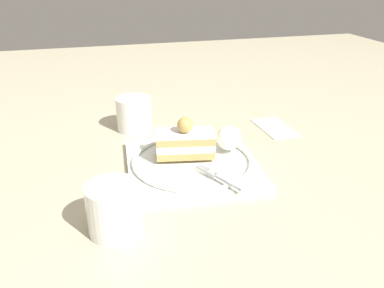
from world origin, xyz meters
The scene contains 8 objects.
ground_plane centered at (0.00, 0.00, 0.00)m, with size 2.40×2.40×0.00m, color #B5A98A.
dessert_plate centered at (-0.01, 0.01, 0.01)m, with size 0.25×0.25×0.02m.
cake_slice centered at (0.00, -0.01, 0.04)m, with size 0.12×0.08×0.07m.
whipped_cream_dollop centered at (-0.09, -0.01, 0.04)m, with size 0.05×0.05×0.05m, color white.
fork centered at (-0.03, 0.09, 0.02)m, with size 0.05×0.10×0.00m.
drink_glass_near centered at (0.15, 0.17, 0.03)m, with size 0.08×0.08×0.07m.
drink_glass_far centered at (0.07, -0.20, 0.03)m, with size 0.08×0.08×0.07m.
folded_napkin centered at (-0.24, -0.12, 0.00)m, with size 0.12×0.07×0.00m, color beige.
Camera 1 is at (0.16, 0.64, 0.35)m, focal length 36.87 mm.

